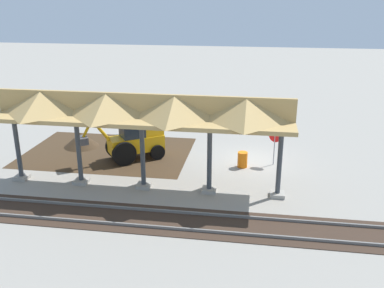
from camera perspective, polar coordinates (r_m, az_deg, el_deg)
The scene contains 8 objects.
ground_plane at distance 25.75m, azimuth 7.99°, elevation -2.16°, with size 120.00×120.00×0.00m, color gray.
dirt_work_zone at distance 27.32m, azimuth -11.13°, elevation -1.07°, with size 10.15×7.00×0.01m, color #42301E.
platform_canopy at distance 20.74m, azimuth -6.85°, elevation 4.71°, with size 14.64×3.20×4.90m.
rail_tracks at distance 18.61m, azimuth 7.44°, elevation -10.87°, with size 60.00×2.58×0.15m.
stop_sign at distance 24.81m, azimuth 10.98°, elevation 0.59°, with size 0.68×0.39×2.14m.
backhoe at distance 25.53m, azimuth -7.81°, elevation 0.69°, with size 4.80×3.82×2.82m.
dirt_mound at distance 28.76m, azimuth -14.50°, elevation -0.30°, with size 4.50×4.50×1.86m, color #42301E.
traffic_barrel at distance 24.54m, azimuth 6.75°, elevation -2.08°, with size 0.56×0.56×0.90m, color orange.
Camera 1 is at (-0.11, 24.01, 9.30)m, focal length 40.00 mm.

